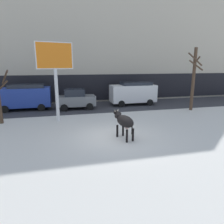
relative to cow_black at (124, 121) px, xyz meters
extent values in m
plane|color=silver|center=(-0.46, 0.42, -0.99)|extent=(120.00, 120.00, 0.00)
cube|color=#333338|center=(-0.46, 9.08, -0.99)|extent=(60.00, 5.60, 0.01)
cube|color=#BCB29E|center=(-0.46, 14.91, 5.51)|extent=(44.00, 6.00, 13.00)
cube|color=black|center=(-0.46, 11.86, 0.61)|extent=(43.12, 0.10, 2.80)
ellipsoid|color=black|center=(0.02, -0.07, 0.03)|extent=(0.96, 1.51, 0.64)
cylinder|color=black|center=(-0.30, 0.35, -0.64)|extent=(0.12, 0.12, 0.70)
cylinder|color=black|center=(0.07, 0.46, -0.64)|extent=(0.12, 0.12, 0.70)
cylinder|color=black|center=(-0.04, -0.59, -0.64)|extent=(0.12, 0.12, 0.70)
cylinder|color=black|center=(0.34, -0.49, -0.64)|extent=(0.12, 0.12, 0.70)
cylinder|color=black|center=(-0.18, 0.65, 0.21)|extent=(0.38, 0.53, 0.44)
ellipsoid|color=black|center=(-0.24, 0.87, 0.31)|extent=(0.35, 0.49, 0.28)
cone|color=beige|center=(-0.34, 0.80, 0.47)|extent=(0.13, 0.09, 0.15)
cone|color=beige|center=(-0.13, 0.86, 0.47)|extent=(0.13, 0.09, 0.15)
cylinder|color=black|center=(0.20, -0.71, -0.22)|extent=(0.06, 0.06, 0.60)
ellipsoid|color=beige|center=(0.07, -0.24, -0.27)|extent=(0.31, 0.33, 0.20)
cylinder|color=silver|center=(-3.61, 4.74, 0.91)|extent=(0.24, 0.24, 3.80)
cube|color=silver|center=(-3.61, 4.74, 3.66)|extent=(2.50, 0.76, 1.82)
cube|color=orange|center=(-3.61, 4.71, 3.66)|extent=(2.37, 0.70, 1.70)
cube|color=#233D9E|center=(-6.59, 9.35, 0.18)|extent=(4.60, 1.91, 1.70)
cube|color=#1E232D|center=(-6.29, 9.35, 1.18)|extent=(3.00, 1.68, 0.30)
cylinder|color=black|center=(-5.10, 10.30, -0.67)|extent=(0.64, 0.22, 0.64)
cylinder|color=black|center=(-5.10, 8.40, -0.67)|extent=(0.64, 0.22, 0.64)
cylinder|color=black|center=(-8.09, 10.30, -0.67)|extent=(0.64, 0.22, 0.64)
cylinder|color=black|center=(-8.09, 8.40, -0.67)|extent=(0.64, 0.22, 0.64)
cube|color=slate|center=(-1.99, 8.64, -0.22)|extent=(3.50, 1.71, 0.90)
cube|color=#1E232D|center=(-2.14, 8.64, 0.55)|extent=(1.80, 1.50, 0.64)
cylinder|color=black|center=(-0.86, 9.50, -0.67)|extent=(0.64, 0.22, 0.64)
cylinder|color=black|center=(-0.85, 7.80, -0.67)|extent=(0.64, 0.22, 0.64)
cylinder|color=black|center=(-3.13, 9.49, -0.67)|extent=(0.64, 0.22, 0.64)
cylinder|color=black|center=(-3.13, 7.79, -0.67)|extent=(0.64, 0.22, 0.64)
cube|color=white|center=(3.83, 9.32, 0.18)|extent=(4.60, 1.91, 1.70)
cube|color=#1E232D|center=(4.13, 9.32, 1.18)|extent=(3.00, 1.68, 0.30)
cylinder|color=black|center=(5.32, 10.27, -0.67)|extent=(0.64, 0.22, 0.64)
cylinder|color=black|center=(5.33, 8.37, -0.67)|extent=(0.64, 0.22, 0.64)
cylinder|color=black|center=(2.33, 10.27, -0.67)|extent=(0.64, 0.22, 0.64)
cylinder|color=black|center=(2.34, 8.37, -0.67)|extent=(0.64, 0.22, 0.64)
cylinder|color=#282833|center=(9.28, 12.10, -0.55)|extent=(0.24, 0.24, 0.88)
cube|color=#2D4C93|center=(9.28, 12.10, 0.21)|extent=(0.36, 0.22, 0.64)
sphere|color=tan|center=(9.28, 12.10, 0.64)|extent=(0.20, 0.20, 0.20)
cylinder|color=#282833|center=(-3.64, 12.10, -0.55)|extent=(0.24, 0.24, 0.88)
cube|color=maroon|center=(-3.64, 12.10, 0.21)|extent=(0.36, 0.22, 0.64)
sphere|color=beige|center=(-3.64, 12.10, 0.64)|extent=(0.20, 0.20, 0.20)
cylinder|color=#4C3828|center=(-7.24, 5.40, 1.62)|extent=(0.86, 0.70, 0.77)
cylinder|color=#4C3828|center=(-7.03, 5.34, 2.22)|extent=(0.77, 1.11, 1.01)
cylinder|color=#4C3828|center=(8.12, 5.58, 1.75)|extent=(0.28, 0.28, 5.49)
cylinder|color=#4C3828|center=(8.37, 5.67, 3.41)|extent=(0.34, 0.63, 0.72)
cylinder|color=#4C3828|center=(7.88, 5.06, 3.00)|extent=(1.16, 0.63, 0.93)
cylinder|color=#4C3828|center=(7.79, 5.12, 3.50)|extent=(1.07, 0.82, 1.16)
camera|label=1|loc=(-3.27, -10.30, 3.05)|focal=32.60mm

